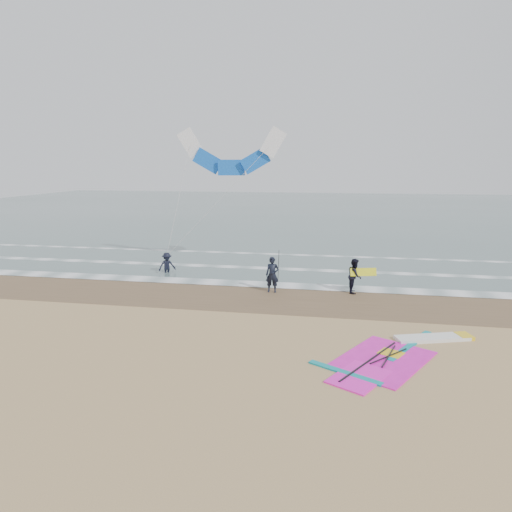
% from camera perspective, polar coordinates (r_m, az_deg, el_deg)
% --- Properties ---
extents(ground, '(120.00, 120.00, 0.00)m').
position_cam_1_polar(ground, '(16.19, 1.04, -11.29)').
color(ground, tan).
rests_on(ground, ground).
extents(sea_water, '(120.00, 80.00, 0.02)m').
position_cam_1_polar(sea_water, '(63.11, 8.02, 5.62)').
color(sea_water, '#47605E').
rests_on(sea_water, ground).
extents(wet_sand_band, '(120.00, 5.00, 0.01)m').
position_cam_1_polar(wet_sand_band, '(21.80, 3.56, -5.26)').
color(wet_sand_band, brown).
rests_on(wet_sand_band, ground).
extents(foam_waterline, '(120.00, 9.15, 0.02)m').
position_cam_1_polar(foam_waterline, '(26.06, 4.70, -2.44)').
color(foam_waterline, white).
rests_on(foam_waterline, ground).
extents(windsurf_rig, '(5.79, 5.49, 0.14)m').
position_cam_1_polar(windsurf_rig, '(16.27, 17.39, -11.59)').
color(windsurf_rig, white).
rests_on(windsurf_rig, ground).
extents(person_standing, '(0.66, 0.45, 1.78)m').
position_cam_1_polar(person_standing, '(22.54, 2.05, -2.35)').
color(person_standing, black).
rests_on(person_standing, ground).
extents(person_walking, '(0.68, 0.86, 1.71)m').
position_cam_1_polar(person_walking, '(22.99, 12.23, -2.43)').
color(person_walking, black).
rests_on(person_walking, ground).
extents(person_wading, '(1.15, 1.06, 1.56)m').
position_cam_1_polar(person_wading, '(27.03, -11.08, -0.48)').
color(person_wading, black).
rests_on(person_wading, ground).
extents(held_pole, '(0.17, 0.86, 1.82)m').
position_cam_1_polar(held_pole, '(22.41, 2.82, -1.35)').
color(held_pole, black).
rests_on(held_pole, ground).
extents(carried_kiteboard, '(1.30, 0.51, 0.39)m').
position_cam_1_polar(carried_kiteboard, '(22.86, 13.27, -1.97)').
color(carried_kiteboard, yellow).
rests_on(carried_kiteboard, ground).
extents(surf_kite, '(6.67, 2.63, 7.43)m').
position_cam_1_polar(surf_kite, '(27.76, -3.14, 12.47)').
color(surf_kite, white).
rests_on(surf_kite, ground).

